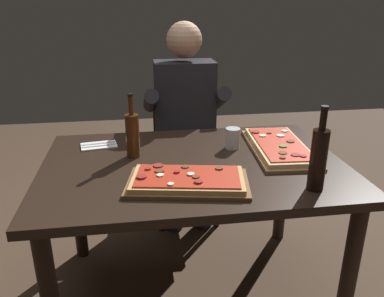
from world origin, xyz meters
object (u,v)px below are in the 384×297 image
at_px(pizza_rectangular_front, 188,180).
at_px(wine_bottle_dark, 132,134).
at_px(oil_bottle_amber, 318,158).
at_px(dining_table, 194,181).
at_px(tumbler_near_camera, 233,138).
at_px(diner_chair, 184,147).
at_px(seated_diner, 186,117).
at_px(pizza_rectangular_left, 279,147).

bearing_deg(pizza_rectangular_front, wine_bottle_dark, 122.21).
bearing_deg(oil_bottle_amber, dining_table, 142.30).
xyz_separation_m(oil_bottle_amber, tumbler_near_camera, (-0.22, 0.49, -0.08)).
bearing_deg(diner_chair, tumbler_near_camera, -76.88).
xyz_separation_m(pizza_rectangular_front, oil_bottle_amber, (0.50, -0.11, 0.11)).
bearing_deg(tumbler_near_camera, wine_bottle_dark, -175.50).
bearing_deg(dining_table, seated_diner, 85.23).
distance_m(pizza_rectangular_front, pizza_rectangular_left, 0.60).
relative_size(pizza_rectangular_left, diner_chair, 0.66).
relative_size(pizza_rectangular_left, tumbler_near_camera, 5.44).
height_order(pizza_rectangular_front, diner_chair, diner_chair).
bearing_deg(pizza_rectangular_left, diner_chair, 116.69).
relative_size(oil_bottle_amber, diner_chair, 0.40).
relative_size(pizza_rectangular_front, pizza_rectangular_left, 0.94).
xyz_separation_m(tumbler_near_camera, seated_diner, (-0.16, 0.58, -0.05)).
relative_size(pizza_rectangular_front, tumbler_near_camera, 5.10).
distance_m(diner_chair, seated_diner, 0.28).
height_order(dining_table, wine_bottle_dark, wine_bottle_dark).
distance_m(dining_table, seated_diner, 0.74).
height_order(pizza_rectangular_front, tumbler_near_camera, tumbler_near_camera).
relative_size(dining_table, pizza_rectangular_front, 2.61).
bearing_deg(wine_bottle_dark, oil_bottle_amber, -32.44).
xyz_separation_m(pizza_rectangular_left, diner_chair, (-0.39, 0.77, -0.27)).
xyz_separation_m(oil_bottle_amber, seated_diner, (-0.38, 1.08, -0.13)).
distance_m(wine_bottle_dark, tumbler_near_camera, 0.51).
distance_m(pizza_rectangular_front, oil_bottle_amber, 0.53).
height_order(wine_bottle_dark, oil_bottle_amber, oil_bottle_amber).
distance_m(wine_bottle_dark, diner_chair, 0.89).
bearing_deg(wine_bottle_dark, diner_chair, 65.48).
relative_size(pizza_rectangular_front, oil_bottle_amber, 1.56).
height_order(dining_table, pizza_rectangular_front, pizza_rectangular_front).
bearing_deg(pizza_rectangular_front, seated_diner, 82.82).
height_order(pizza_rectangular_front, seated_diner, seated_diner).
relative_size(pizza_rectangular_front, diner_chair, 0.62).
bearing_deg(dining_table, tumbler_near_camera, 34.50).
xyz_separation_m(dining_table, diner_chair, (0.06, 0.86, -0.16)).
relative_size(dining_table, seated_diner, 1.05).
distance_m(pizza_rectangular_left, seated_diner, 0.76).
xyz_separation_m(wine_bottle_dark, diner_chair, (0.34, 0.74, -0.37)).
bearing_deg(dining_table, diner_chair, 85.90).
xyz_separation_m(dining_table, pizza_rectangular_front, (-0.06, -0.23, 0.12)).
xyz_separation_m(dining_table, oil_bottle_amber, (0.44, -0.34, 0.23)).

